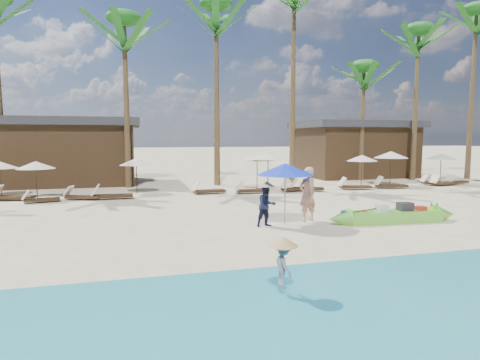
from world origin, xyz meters
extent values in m
plane|color=beige|center=(0.00, 0.00, 0.00)|extent=(240.00, 240.00, 0.00)
cube|color=tan|center=(0.00, -5.00, 0.00)|extent=(240.00, 4.50, 0.01)
cube|color=#63BF3A|center=(6.00, 1.15, 0.21)|extent=(3.53, 0.92, 0.42)
cube|color=white|center=(6.00, 1.15, 0.23)|extent=(3.03, 0.69, 0.19)
cube|color=#262628|center=(6.44, 1.13, 0.52)|extent=(0.52, 0.41, 0.39)
cube|color=silver|center=(5.57, 1.23, 0.48)|extent=(0.40, 0.35, 0.31)
cube|color=red|center=(7.05, 1.04, 0.45)|extent=(0.35, 0.29, 0.24)
cylinder|color=red|center=(4.90, 1.27, 0.37)|extent=(0.24, 0.24, 0.10)
cylinder|color=#262628|center=(4.62, 1.17, 0.37)|extent=(0.22, 0.22, 0.09)
sphere|color=tan|center=(4.30, 1.24, 0.42)|extent=(0.20, 0.20, 0.20)
cylinder|color=yellow|center=(7.61, 1.15, 0.42)|extent=(0.15, 0.15, 0.20)
cylinder|color=yellow|center=(7.83, 1.14, 0.42)|extent=(0.15, 0.15, 0.20)
imported|color=tan|center=(3.07, 2.11, 1.00)|extent=(0.83, 0.66, 2.00)
imported|color=#121833|center=(1.35, 1.64, 0.73)|extent=(0.79, 0.66, 1.45)
imported|color=gray|center=(-0.27, -4.20, 0.61)|extent=(0.35, 0.57, 0.87)
cylinder|color=#99999E|center=(2.06, 1.75, 1.05)|extent=(0.05, 0.05, 2.10)
cone|color=#1634D4|center=(2.06, 1.75, 1.96)|extent=(2.01, 2.01, 0.41)
cylinder|color=#332415|center=(-9.70, 11.94, 0.88)|extent=(0.04, 0.04, 1.77)
cone|color=beige|center=(-9.70, 11.94, 1.64)|extent=(1.77, 1.77, 0.35)
cube|color=#332415|center=(-8.68, 10.28, 0.16)|extent=(1.95, 1.04, 0.13)
cylinder|color=#332415|center=(-7.67, 10.34, 0.92)|extent=(0.05, 0.05, 1.84)
cone|color=beige|center=(-7.67, 10.34, 1.71)|extent=(1.84, 1.84, 0.37)
cube|color=#332415|center=(-7.24, 9.25, 0.14)|extent=(1.60, 0.81, 0.11)
cube|color=beige|center=(-7.90, 9.11, 0.41)|extent=(0.44, 0.56, 0.45)
cube|color=#332415|center=(-5.44, 9.62, 0.15)|extent=(1.77, 1.03, 0.12)
cube|color=beige|center=(-6.15, 9.85, 0.45)|extent=(0.53, 0.63, 0.49)
cylinder|color=#332415|center=(-2.88, 11.49, 0.93)|extent=(0.05, 0.05, 1.86)
cone|color=beige|center=(-2.88, 11.49, 1.73)|extent=(1.86, 1.86, 0.37)
cube|color=#332415|center=(-4.04, 9.49, 0.17)|extent=(1.89, 0.62, 0.13)
cube|color=beige|center=(-4.87, 9.50, 0.50)|extent=(0.43, 0.61, 0.55)
cylinder|color=#332415|center=(4.00, 11.30, 1.03)|extent=(0.05, 0.05, 2.06)
cone|color=beige|center=(4.00, 11.30, 1.92)|extent=(2.06, 2.06, 0.41)
cube|color=#332415|center=(0.94, 10.20, 0.15)|extent=(1.77, 0.72, 0.12)
cube|color=beige|center=(0.19, 10.13, 0.46)|extent=(0.44, 0.59, 0.50)
cube|color=#332415|center=(3.29, 9.76, 0.16)|extent=(1.78, 0.63, 0.12)
cube|color=beige|center=(2.51, 9.78, 0.47)|extent=(0.41, 0.58, 0.51)
cylinder|color=#332415|center=(4.51, 10.80, 1.09)|extent=(0.05, 0.05, 2.17)
cone|color=beige|center=(4.51, 10.80, 2.02)|extent=(2.17, 2.17, 0.43)
cube|color=#332415|center=(5.91, 9.90, 0.15)|extent=(1.82, 0.95, 0.12)
cube|color=beige|center=(5.16, 9.72, 0.46)|extent=(0.51, 0.64, 0.51)
cube|color=#332415|center=(6.55, 9.79, 0.16)|extent=(1.88, 1.05, 0.13)
cube|color=beige|center=(5.79, 10.01, 0.47)|extent=(0.54, 0.67, 0.52)
cylinder|color=#332415|center=(10.67, 10.90, 0.96)|extent=(0.05, 0.05, 1.93)
cone|color=beige|center=(10.67, 10.90, 1.79)|extent=(1.93, 1.93, 0.39)
cube|color=#332415|center=(9.59, 9.75, 0.16)|extent=(1.90, 0.96, 0.13)
cube|color=beige|center=(8.81, 9.92, 0.48)|extent=(0.52, 0.66, 0.53)
cylinder|color=#332415|center=(12.67, 10.82, 1.07)|extent=(0.05, 0.05, 2.13)
cone|color=beige|center=(12.67, 10.82, 1.98)|extent=(2.13, 2.13, 0.43)
cube|color=#332415|center=(12.01, 9.71, 0.16)|extent=(1.92, 1.03, 0.13)
cube|color=beige|center=(11.23, 9.91, 0.48)|extent=(0.55, 0.68, 0.53)
cube|color=#332415|center=(15.76, 10.38, 0.15)|extent=(1.80, 1.01, 0.12)
cube|color=beige|center=(15.04, 10.59, 0.45)|extent=(0.52, 0.64, 0.50)
cylinder|color=#332415|center=(16.50, 10.88, 0.98)|extent=(0.05, 0.05, 1.97)
cone|color=beige|center=(16.50, 10.88, 1.83)|extent=(1.97, 1.97, 0.39)
cube|color=#332415|center=(16.06, 10.05, 0.15)|extent=(1.81, 0.75, 0.12)
cube|color=beige|center=(15.29, 9.97, 0.46)|extent=(0.45, 0.61, 0.51)
cube|color=#332415|center=(17.54, 10.51, 0.15)|extent=(1.72, 0.82, 0.12)
cube|color=beige|center=(16.83, 10.38, 0.44)|extent=(0.46, 0.59, 0.48)
cone|color=brown|center=(-3.36, 14.27, 5.04)|extent=(0.40, 0.40, 10.08)
ellipsoid|color=#256B1A|center=(-3.36, 14.27, 10.08)|extent=(2.08, 2.08, 0.88)
cone|color=brown|center=(2.15, 14.01, 5.63)|extent=(0.40, 0.40, 11.26)
ellipsoid|color=#256B1A|center=(2.15, 14.01, 11.26)|extent=(2.08, 2.08, 0.88)
cone|color=brown|center=(7.45, 14.38, 6.58)|extent=(0.40, 0.40, 13.16)
cone|color=brown|center=(12.84, 14.52, 4.04)|extent=(0.40, 0.40, 8.07)
ellipsoid|color=#256B1A|center=(12.84, 14.52, 8.07)|extent=(2.08, 2.08, 0.88)
cone|color=brown|center=(16.57, 13.68, 5.32)|extent=(0.40, 0.40, 10.64)
ellipsoid|color=#256B1A|center=(16.57, 13.68, 10.64)|extent=(2.08, 2.08, 0.88)
cone|color=brown|center=(21.07, 13.33, 6.13)|extent=(0.40, 0.40, 12.26)
ellipsoid|color=#256B1A|center=(21.07, 13.33, 12.26)|extent=(2.08, 2.08, 0.88)
cube|color=#332415|center=(-8.00, 17.50, 1.90)|extent=(10.00, 6.00, 3.80)
cube|color=#2D2D33|center=(-8.00, 17.50, 4.05)|extent=(10.80, 6.60, 0.50)
cube|color=#332415|center=(14.00, 17.50, 1.90)|extent=(8.00, 6.00, 3.80)
cube|color=#2D2D33|center=(14.00, 17.50, 4.05)|extent=(8.80, 6.60, 0.50)
camera|label=1|loc=(-2.96, -11.17, 3.03)|focal=30.00mm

